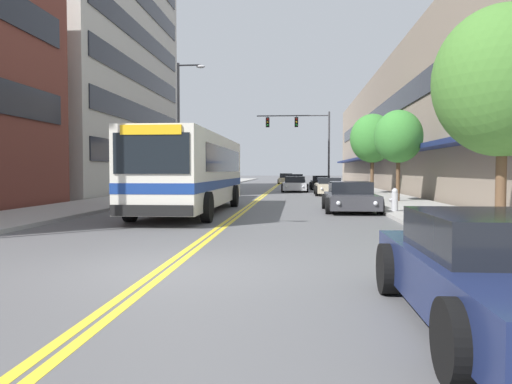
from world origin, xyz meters
name	(u,v)px	position (x,y,z in m)	size (l,w,h in m)	color
ground_plane	(272,189)	(0.00, 37.00, 0.00)	(240.00, 240.00, 0.00)	#565659
sidewalk_left	(193,188)	(-7.32, 37.00, 0.07)	(3.64, 106.00, 0.13)	#9E9B96
sidewalk_right	(354,188)	(7.32, 37.00, 0.07)	(3.64, 106.00, 0.13)	#9E9B96
centre_line	(272,189)	(0.00, 37.00, 0.00)	(0.34, 106.00, 0.01)	yellow
office_tower_left	(65,39)	(-15.37, 28.84, 11.69)	(12.08, 21.54, 23.37)	#BCB7AD
storefront_row_right	(424,129)	(13.37, 37.00, 5.31)	(9.10, 68.00, 10.63)	gray
city_bus	(194,170)	(-1.93, 11.63, 1.72)	(2.83, 11.64, 3.03)	silver
car_charcoal_parked_left_mid	(216,184)	(-4.26, 31.26, 0.62)	(2.17, 4.72, 1.29)	#232328
car_white_parked_left_far	(194,187)	(-4.45, 23.86, 0.61)	(2.16, 4.59, 1.35)	white
car_navy_parked_right_foreground	(501,274)	(4.39, -2.78, 0.58)	(2.08, 4.77, 1.22)	#19234C
car_black_parked_right_mid	(321,183)	(4.37, 36.48, 0.57)	(1.99, 4.64, 1.22)	black
car_champagne_parked_right_far	(329,187)	(4.42, 26.07, 0.57)	(1.99, 4.46, 1.19)	beige
car_dark_grey_parked_right_end	(350,198)	(4.42, 12.46, 0.57)	(2.18, 4.48, 1.22)	#38383D
car_slate_blue_moving_lead	(295,180)	(2.06, 47.23, 0.60)	(2.15, 4.60, 1.28)	#475675
car_silver_moving_second	(295,184)	(2.07, 31.59, 0.56)	(2.06, 4.86, 1.21)	#B7B7BC
car_beige_moving_third	(286,179)	(0.87, 55.46, 0.60)	(2.08, 4.62, 1.32)	#BCAD89
traffic_signal_mast	(305,134)	(2.97, 38.78, 5.11)	(6.83, 0.38, 7.16)	#47474C
street_lamp_left_near	(4,62)	(-4.86, 3.43, 4.30)	(2.74, 0.28, 7.04)	#47474C
street_lamp_left_far	(182,119)	(-5.09, 23.16, 4.95)	(1.81, 0.28, 8.49)	#47474C
street_tree_right_near	(503,81)	(7.46, 5.08, 3.95)	(3.51, 3.51, 5.76)	brown
street_tree_right_mid	(398,137)	(7.37, 17.71, 3.40)	(2.44, 2.44, 4.62)	brown
street_tree_right_far	(372,138)	(7.35, 26.37, 3.86)	(3.02, 3.02, 5.40)	brown
fire_hydrant	(395,200)	(5.95, 11.12, 0.56)	(0.34, 0.26, 0.87)	#B7B7BC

